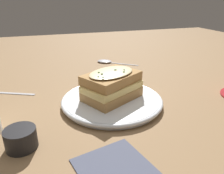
{
  "coord_description": "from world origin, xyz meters",
  "views": [
    {
      "loc": [
        0.48,
        -0.18,
        0.26
      ],
      "look_at": [
        -0.01,
        -0.02,
        0.05
      ],
      "focal_mm": 35.0,
      "sensor_mm": 36.0,
      "label": 1
    }
  ],
  "objects": [
    {
      "name": "ground_plane",
      "position": [
        0.0,
        0.0,
        0.0
      ],
      "size": [
        2.4,
        2.4,
        0.0
      ],
      "primitive_type": "plane",
      "color": "olive"
    },
    {
      "name": "napkin",
      "position": [
        0.23,
        -0.09,
        0.0
      ],
      "size": [
        0.16,
        0.14,
        0.0
      ],
      "primitive_type": "cube",
      "rotation": [
        0.0,
        0.0,
        0.22
      ],
      "color": "#4C5166",
      "rests_on": "ground_plane"
    },
    {
      "name": "sandwich",
      "position": [
        -0.01,
        -0.02,
        0.05
      ],
      "size": [
        0.16,
        0.17,
        0.07
      ],
      "rotation": [
        0.0,
        0.0,
        5.19
      ],
      "color": "#B2844C",
      "rests_on": "dinner_plate"
    },
    {
      "name": "condiment_pot",
      "position": [
        0.11,
        -0.24,
        0.02
      ],
      "size": [
        0.06,
        0.06,
        0.04
      ],
      "primitive_type": "cylinder",
      "color": "black",
      "rests_on": "ground_plane"
    },
    {
      "name": "spoon",
      "position": [
        -0.39,
        0.08,
        0.0
      ],
      "size": [
        0.13,
        0.16,
        0.01
      ],
      "rotation": [
        0.0,
        0.0,
        2.48
      ],
      "color": "silver",
      "rests_on": "ground_plane"
    },
    {
      "name": "dinner_plate",
      "position": [
        -0.01,
        -0.02,
        0.01
      ],
      "size": [
        0.26,
        0.26,
        0.02
      ],
      "color": "white",
      "rests_on": "ground_plane"
    }
  ]
}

